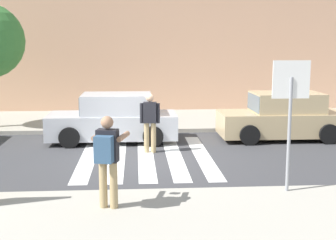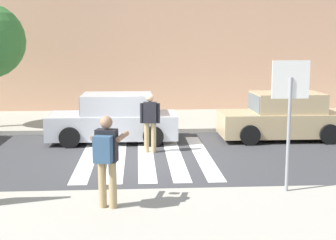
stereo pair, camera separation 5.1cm
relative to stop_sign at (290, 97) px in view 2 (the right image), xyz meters
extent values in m
plane|color=#38383A|center=(-2.84, 3.50, -2.10)|extent=(120.00, 120.00, 0.00)
cube|color=#9E998C|center=(-2.84, 9.50, -2.03)|extent=(60.00, 4.80, 0.14)
cube|color=tan|center=(-2.84, 13.90, 1.46)|extent=(56.00, 4.00, 7.11)
cube|color=silver|center=(-4.44, 3.70, -2.09)|extent=(0.44, 5.20, 0.01)
cube|color=silver|center=(-3.64, 3.70, -2.09)|extent=(0.44, 5.20, 0.01)
cube|color=silver|center=(-2.84, 3.70, -2.09)|extent=(0.44, 5.20, 0.01)
cube|color=silver|center=(-2.04, 3.70, -2.09)|extent=(0.44, 5.20, 0.01)
cube|color=silver|center=(-1.24, 3.70, -2.09)|extent=(0.44, 5.20, 0.01)
cylinder|color=gray|center=(0.00, -0.01, -0.78)|extent=(0.07, 0.07, 2.35)
cube|color=white|center=(0.00, 0.00, 0.35)|extent=(0.76, 0.03, 0.76)
cube|color=red|center=(0.00, 0.02, 0.35)|extent=(0.66, 0.02, 0.66)
cylinder|color=tan|center=(-3.72, -0.74, -1.52)|extent=(0.15, 0.15, 0.88)
cylinder|color=tan|center=(-3.53, -0.79, -1.52)|extent=(0.15, 0.15, 0.88)
cube|color=black|center=(-3.63, -0.77, -0.78)|extent=(0.43, 0.32, 0.60)
sphere|color=#A37556|center=(-3.63, -0.77, -0.35)|extent=(0.23, 0.23, 0.23)
cylinder|color=#A37556|center=(-3.81, -0.49, -0.64)|extent=(0.24, 0.59, 0.10)
cylinder|color=#A37556|center=(-3.34, -0.61, -0.64)|extent=(0.24, 0.59, 0.10)
cube|color=black|center=(-3.53, -0.38, -0.61)|extent=(0.16, 0.13, 0.10)
cube|color=#335170|center=(-3.68, -0.99, -0.80)|extent=(0.36, 0.27, 0.48)
cylinder|color=tan|center=(-2.80, 4.18, -1.66)|extent=(0.15, 0.15, 0.88)
cylinder|color=tan|center=(-2.60, 4.17, -1.66)|extent=(0.15, 0.15, 0.88)
cube|color=black|center=(-2.70, 4.17, -0.92)|extent=(0.40, 0.27, 0.60)
sphere|color=tan|center=(-2.70, 4.17, -0.49)|extent=(0.23, 0.23, 0.23)
cylinder|color=black|center=(-2.94, 4.20, -0.94)|extent=(0.10, 0.10, 0.58)
cylinder|color=black|center=(-2.46, 4.15, -0.94)|extent=(0.10, 0.10, 0.58)
cube|color=#B7BABF|center=(-3.86, 5.80, -1.57)|extent=(4.10, 1.70, 0.76)
cube|color=#B7BABF|center=(-3.71, 5.80, -0.87)|extent=(2.20, 1.56, 0.64)
cube|color=slate|center=(-4.78, 5.80, -0.87)|extent=(0.10, 1.50, 0.54)
cube|color=slate|center=(-2.74, 5.80, -0.87)|extent=(0.10, 1.50, 0.51)
cylinder|color=black|center=(-5.13, 4.95, -1.78)|extent=(0.64, 0.22, 0.64)
cylinder|color=black|center=(-5.13, 6.65, -1.78)|extent=(0.64, 0.22, 0.64)
cylinder|color=black|center=(-2.59, 4.95, -1.78)|extent=(0.64, 0.22, 0.64)
cylinder|color=black|center=(-2.59, 6.65, -1.78)|extent=(0.64, 0.22, 0.64)
cube|color=tan|center=(1.70, 5.80, -1.57)|extent=(4.10, 1.70, 0.76)
cube|color=tan|center=(1.85, 5.80, -0.87)|extent=(2.20, 1.56, 0.64)
cube|color=slate|center=(0.78, 5.80, -0.87)|extent=(0.10, 1.50, 0.54)
cube|color=slate|center=(2.82, 5.80, -0.87)|extent=(0.10, 1.50, 0.51)
cylinder|color=black|center=(0.43, 4.95, -1.78)|extent=(0.64, 0.22, 0.64)
cylinder|color=black|center=(0.43, 6.65, -1.78)|extent=(0.64, 0.22, 0.64)
cylinder|color=black|center=(2.97, 4.95, -1.78)|extent=(0.64, 0.22, 0.64)
cylinder|color=black|center=(2.97, 6.65, -1.78)|extent=(0.64, 0.22, 0.64)
camera|label=1|loc=(-3.11, -9.13, 1.08)|focal=50.00mm
camera|label=2|loc=(-3.06, -9.14, 1.08)|focal=50.00mm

